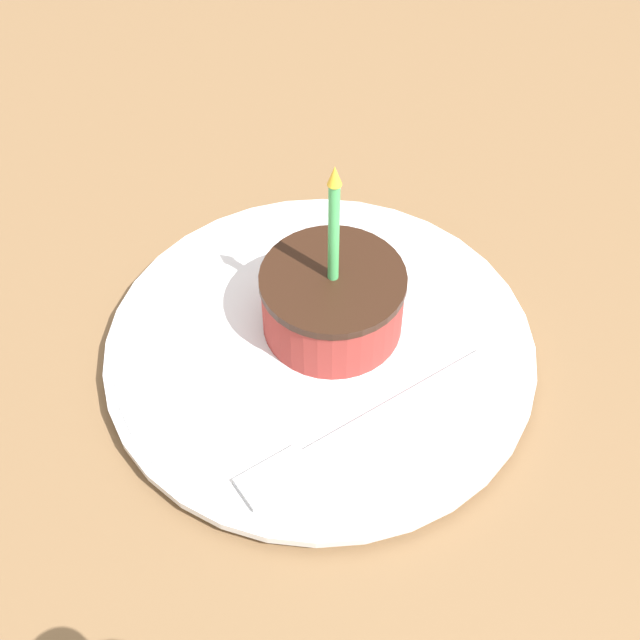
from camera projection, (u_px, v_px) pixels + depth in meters
The scene contains 4 objects.
ground_plane at pixel (321, 341), 0.64m from camera, with size 2.40×2.40×0.04m.
plate at pixel (320, 349), 0.60m from camera, with size 0.29×0.29×0.02m.
cake_slice at pixel (333, 300), 0.59m from camera, with size 0.10×0.10×0.14m.
fork at pixel (354, 432), 0.55m from camera, with size 0.09×0.18×0.00m.
Camera 1 is at (-0.40, 0.07, 0.48)m, focal length 50.00 mm.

